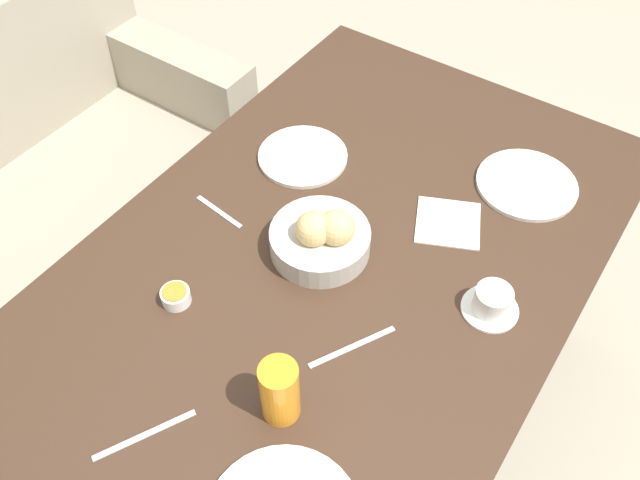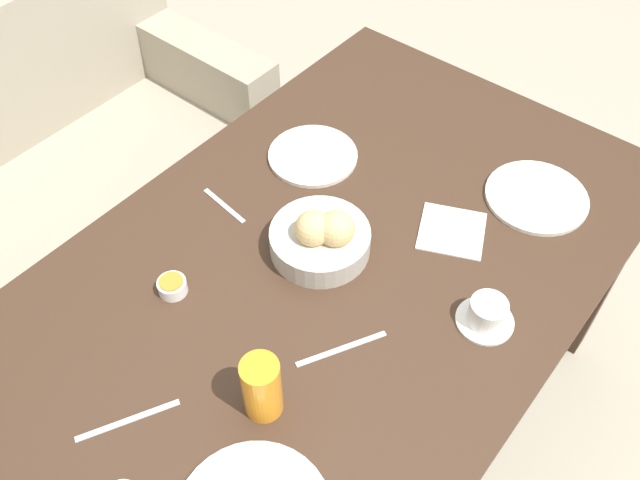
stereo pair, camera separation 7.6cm
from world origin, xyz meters
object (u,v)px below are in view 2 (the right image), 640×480
object	(u,v)px
juice_glass	(262,387)
coffee_cup	(487,314)
fork_silver	(342,349)
plate_far_center	(313,155)
couch	(19,216)
bread_basket	(321,238)
knife_silver	(128,421)
spoon_coffee	(224,206)
jam_bowl_honey	(172,286)
napkin	(452,231)
plate_near_right	(537,197)

from	to	relation	value
juice_glass	coffee_cup	world-z (taller)	juice_glass
juice_glass	coffee_cup	bearing A→B (deg)	-27.61
fork_silver	plate_far_center	bearing A→B (deg)	45.49
couch	bread_basket	distance (m)	1.15
knife_silver	spoon_coffee	bearing A→B (deg)	26.15
couch	spoon_coffee	distance (m)	0.91
jam_bowl_honey	spoon_coffee	world-z (taller)	jam_bowl_honey
plate_far_center	napkin	size ratio (longest dim) A/B	1.17
bread_basket	plate_far_center	bearing A→B (deg)	43.19
coffee_cup	spoon_coffee	bearing A→B (deg)	99.25
jam_bowl_honey	plate_far_center	bearing A→B (deg)	4.21
coffee_cup	jam_bowl_honey	size ratio (longest dim) A/B	1.93
bread_basket	plate_far_center	world-z (taller)	bread_basket
knife_silver	spoon_coffee	size ratio (longest dim) A/B	1.21
knife_silver	coffee_cup	bearing A→B (deg)	-33.19
fork_silver	spoon_coffee	bearing A→B (deg)	73.80
couch	plate_near_right	size ratio (longest dim) A/B	6.76
couch	fork_silver	size ratio (longest dim) A/B	9.34
napkin	plate_far_center	bearing A→B (deg)	91.21
coffee_cup	jam_bowl_honey	distance (m)	0.61
spoon_coffee	couch	bearing A→B (deg)	101.87
couch	fork_silver	world-z (taller)	couch
couch	plate_far_center	xyz separation A→B (m)	(0.41, -0.83, 0.44)
couch	knife_silver	world-z (taller)	couch
juice_glass	spoon_coffee	world-z (taller)	juice_glass
plate_near_right	jam_bowl_honey	size ratio (longest dim) A/B	3.93
spoon_coffee	plate_near_right	bearing A→B (deg)	-48.82
spoon_coffee	napkin	world-z (taller)	napkin
couch	coffee_cup	bearing A→B (deg)	-79.27
juice_glass	coffee_cup	size ratio (longest dim) A/B	1.20
couch	jam_bowl_honey	xyz separation A→B (m)	(-0.07, -0.87, 0.45)
plate_far_center	plate_near_right	bearing A→B (deg)	-65.91
napkin	plate_near_right	bearing A→B (deg)	-24.67
juice_glass	napkin	world-z (taller)	juice_glass
juice_glass	fork_silver	size ratio (longest dim) A/B	0.82
plate_near_right	knife_silver	size ratio (longest dim) A/B	1.38
couch	napkin	world-z (taller)	couch
juice_glass	plate_far_center	bearing A→B (deg)	32.11
plate_far_center	knife_silver	world-z (taller)	plate_far_center
couch	coffee_cup	xyz separation A→B (m)	(0.26, -1.39, 0.46)
bread_basket	jam_bowl_honey	bearing A→B (deg)	148.91
couch	juice_glass	size ratio (longest dim) A/B	11.46
bread_basket	spoon_coffee	bearing A→B (deg)	98.57
coffee_cup	fork_silver	size ratio (longest dim) A/B	0.68
jam_bowl_honey	knife_silver	size ratio (longest dim) A/B	0.35
jam_bowl_honey	knife_silver	world-z (taller)	jam_bowl_honey
couch	napkin	bearing A→B (deg)	-70.92
knife_silver	bread_basket	bearing A→B (deg)	-1.84
plate_near_right	knife_silver	world-z (taller)	plate_near_right
spoon_coffee	knife_silver	bearing A→B (deg)	-153.85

